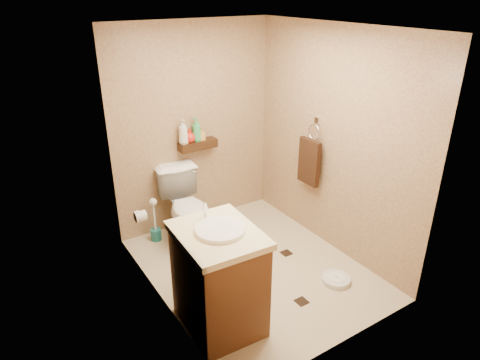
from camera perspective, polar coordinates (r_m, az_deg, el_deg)
ground at (r=4.60m, az=1.79°, el=-11.62°), size 2.50×2.50×0.00m
wall_back at (r=5.03m, az=-6.15°, el=6.87°), size 2.00×0.04×2.40m
wall_front at (r=3.17m, az=14.99°, el=-4.87°), size 2.00×0.04×2.40m
wall_left at (r=3.58m, az=-11.29°, el=-0.91°), size 0.04×2.50×2.40m
wall_right at (r=4.62m, az=12.32°, el=4.84°), size 0.04×2.50×2.40m
ceiling at (r=3.73m, az=2.29°, el=19.73°), size 2.00×2.50×0.02m
wall_shelf at (r=5.02m, az=-5.64°, el=4.69°), size 0.46×0.14×0.10m
floor_accents at (r=4.59m, az=2.52°, el=-11.66°), size 1.20×1.37×0.01m
toilet at (r=4.85m, az=-6.98°, el=-3.84°), size 0.55×0.87×0.85m
vanity at (r=3.67m, az=-2.84°, el=-12.92°), size 0.66×0.79×1.07m
bathroom_scale at (r=4.50m, az=12.67°, el=-12.82°), size 0.31×0.31×0.06m
toilet_brush at (r=5.05m, az=-11.25°, el=-5.97°), size 0.12×0.12×0.54m
towel_ring at (r=4.82m, az=9.26°, el=2.68°), size 0.12×0.30×0.76m
toilet_paper at (r=4.42m, az=-13.15°, el=-4.71°), size 0.12×0.11×0.12m
bottle_a at (r=4.88m, az=-7.60°, el=6.41°), size 0.11×0.11×0.28m
bottle_b at (r=4.91m, az=-7.36°, el=5.75°), size 0.09×0.09×0.16m
bottle_c at (r=4.93m, az=-6.71°, el=5.90°), size 0.14×0.14×0.16m
bottle_d at (r=4.95m, az=-5.81°, el=6.70°), size 0.15×0.15×0.27m
bottle_e at (r=5.00m, az=-5.17°, el=6.15°), size 0.07×0.07×0.15m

